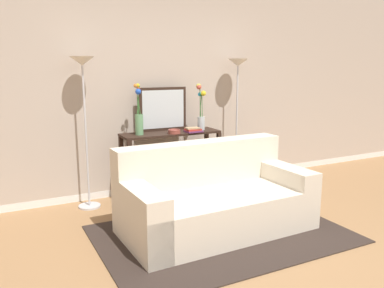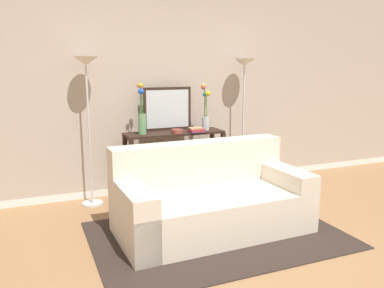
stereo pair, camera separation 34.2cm
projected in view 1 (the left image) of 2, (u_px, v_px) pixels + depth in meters
ground_plane at (266, 262)px, 3.45m from camera, size 16.00×16.00×0.02m
back_wall at (159, 81)px, 5.25m from camera, size 12.00×0.15×2.96m
area_rug at (222, 234)px, 4.00m from camera, size 2.44×1.66×0.01m
couch at (214, 200)px, 4.08m from camera, size 1.94×1.00×0.88m
console_table at (171, 152)px, 5.10m from camera, size 1.27×0.38×0.84m
floor_lamp_left at (84, 90)px, 4.51m from camera, size 0.28×0.28×1.77m
floor_lamp_right at (237, 87)px, 5.44m from camera, size 0.28×0.28×1.76m
wall_mirror at (163, 109)px, 5.12m from camera, size 0.64×0.02×0.56m
vase_tall_flowers at (139, 117)px, 4.80m from camera, size 0.11×0.13×0.62m
vase_short_flowers at (201, 110)px, 5.17m from camera, size 0.12×0.13×0.60m
fruit_bowl at (174, 131)px, 4.93m from camera, size 0.15×0.15×0.05m
book_stack at (193, 130)px, 5.04m from camera, size 0.22×0.16×0.06m
book_row_under_console at (142, 195)px, 5.02m from camera, size 0.24×0.17×0.13m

